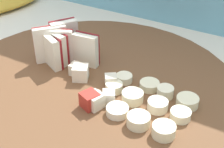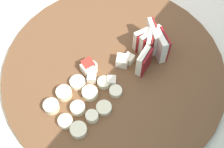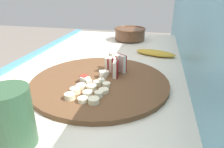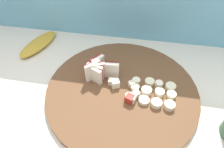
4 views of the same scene
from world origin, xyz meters
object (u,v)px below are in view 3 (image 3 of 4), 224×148
Objects in this scene: apple_dice_pile at (94,78)px; small_jar at (11,118)px; ceramic_bowl at (130,33)px; apple_wedge_fan at (115,64)px; cutting_board at (100,82)px; banana_slice_rows at (88,91)px; banana_peel at (155,53)px.

apple_dice_pile is 0.79× the size of small_jar.
small_jar is at bearing -6.43° from ceramic_bowl.
apple_dice_pile is at bearing -29.60° from apple_wedge_fan.
apple_wedge_fan reaches higher than cutting_board.
apple_dice_pile is (0.01, -0.02, 0.02)m from cutting_board.
banana_slice_rows is (0.08, 0.01, -0.00)m from apple_dice_pile.
banana_slice_rows is 0.68m from ceramic_bowl.
ceramic_bowl reaches higher than cutting_board.
cutting_board is at bearing -23.98° from apple_wedge_fan.
small_jar is (0.37, -0.12, 0.02)m from apple_wedge_fan.
ceramic_bowl is 0.99× the size of banana_peel.
ceramic_bowl is (-0.51, -0.02, -0.00)m from apple_wedge_fan.
ceramic_bowl reaches higher than banana_peel.
apple_wedge_fan reaches higher than banana_peel.
apple_wedge_fan is 0.72× the size of banana_slice_rows.
banana_peel is (-0.26, 0.13, -0.03)m from apple_wedge_fan.
apple_dice_pile is at bearing -174.84° from banana_slice_rows.
cutting_board is 3.23× the size of banana_slice_rows.
small_jar is at bearing -21.78° from banana_peel.
banana_peel is at bearing 153.29° from apple_wedge_fan.
apple_wedge_fan is 1.01× the size of apple_dice_pile.
ceramic_bowl is at bearing 178.86° from cutting_board.
apple_wedge_fan is 0.29m from banana_peel.
banana_slice_rows is (0.16, -0.04, -0.02)m from apple_wedge_fan.
apple_wedge_fan is at bearing 165.69° from banana_slice_rows.
apple_dice_pile is 0.30m from small_jar.
cutting_board is 0.59m from ceramic_bowl.
apple_dice_pile is 0.60m from ceramic_bowl.
banana_slice_rows is at bearing -5.32° from cutting_board.
ceramic_bowl is at bearing -148.82° from banana_peel.
ceramic_bowl is 1.46× the size of small_jar.
cutting_board is 0.03m from apple_dice_pile.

